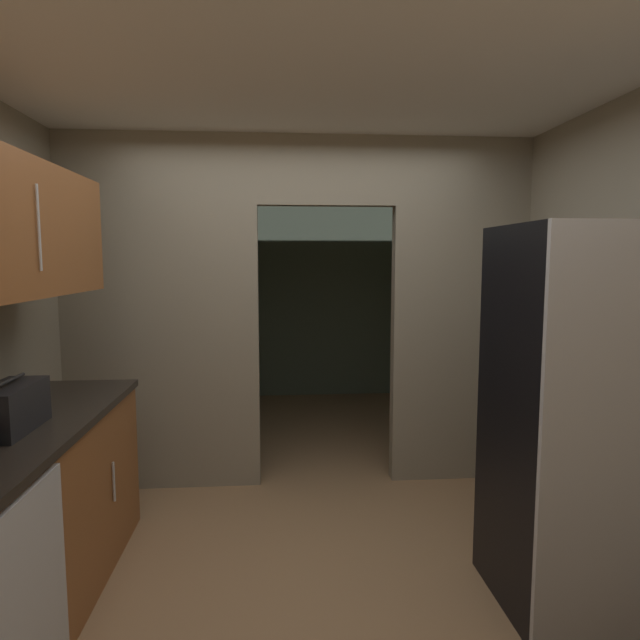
% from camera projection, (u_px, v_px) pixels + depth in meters
% --- Properties ---
extents(ground, '(20.00, 20.00, 0.00)m').
position_uv_depth(ground, '(314.00, 597.00, 2.76)').
color(ground, '#93704C').
extents(kitchen_overhead_slab, '(3.82, 6.93, 0.06)m').
position_uv_depth(kitchen_overhead_slab, '(308.00, 86.00, 2.91)').
color(kitchen_overhead_slab, silver).
extents(kitchen_partition, '(3.42, 0.12, 2.58)m').
position_uv_depth(kitchen_partition, '(292.00, 303.00, 4.06)').
color(kitchen_partition, gray).
rests_on(kitchen_partition, ground).
extents(adjoining_room_shell, '(3.42, 2.78, 2.58)m').
position_uv_depth(adjoining_room_shell, '(292.00, 297.00, 5.95)').
color(adjoining_room_shell, slate).
rests_on(adjoining_room_shell, ground).
extents(refrigerator, '(0.79, 0.74, 1.85)m').
position_uv_depth(refrigerator, '(585.00, 419.00, 2.64)').
color(refrigerator, black).
rests_on(refrigerator, ground).
extents(lower_cabinet_run, '(0.65, 2.01, 0.93)m').
position_uv_depth(lower_cabinet_run, '(14.00, 528.00, 2.52)').
color(lower_cabinet_run, brown).
rests_on(lower_cabinet_run, ground).
extents(dishwasher, '(0.02, 0.56, 0.87)m').
position_uv_depth(dishwasher, '(33.00, 608.00, 1.99)').
color(dishwasher, '#B7BABC').
rests_on(dishwasher, ground).
extents(boombox, '(0.20, 0.41, 0.24)m').
position_uv_depth(boombox, '(9.00, 408.00, 2.42)').
color(boombox, black).
rests_on(boombox, lower_cabinet_run).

